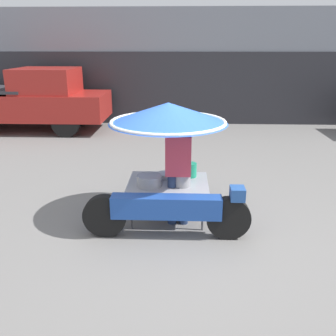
{
  "coord_description": "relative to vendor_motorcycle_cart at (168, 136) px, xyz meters",
  "views": [
    {
      "loc": [
        -0.06,
        -4.95,
        2.69
      ],
      "look_at": [
        -0.29,
        0.5,
        0.85
      ],
      "focal_mm": 40.0,
      "sensor_mm": 36.0,
      "label": 1
    }
  ],
  "objects": [
    {
      "name": "ground_plane",
      "position": [
        0.28,
        -0.45,
        -1.38
      ],
      "size": [
        36.0,
        36.0,
        0.0
      ],
      "primitive_type": "plane",
      "color": "slate"
    },
    {
      "name": "shopfront_building",
      "position": [
        0.28,
        8.51,
        0.5
      ],
      "size": [
        28.0,
        2.06,
        3.78
      ],
      "color": "gray",
      "rests_on": "ground"
    },
    {
      "name": "vendor_motorcycle_cart",
      "position": [
        0.0,
        0.0,
        0.0
      ],
      "size": [
        2.41,
        1.79,
        1.85
      ],
      "color": "black",
      "rests_on": "ground"
    },
    {
      "name": "vendor_person",
      "position": [
        0.15,
        -0.1,
        -0.47
      ],
      "size": [
        0.38,
        0.22,
        1.62
      ],
      "color": "navy",
      "rests_on": "ground"
    },
    {
      "name": "pickup_truck",
      "position": [
        -4.74,
        6.19,
        -0.42
      ],
      "size": [
        5.36,
        1.88,
        1.95
      ],
      "color": "black",
      "rests_on": "ground"
    }
  ]
}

